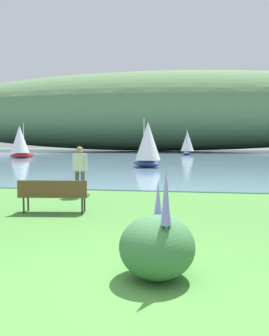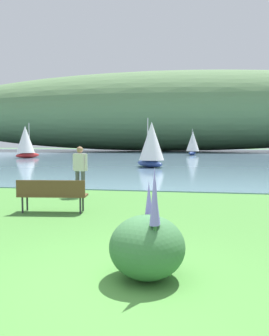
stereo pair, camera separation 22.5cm
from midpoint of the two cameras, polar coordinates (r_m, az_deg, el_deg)
name	(u,v)px [view 1 (the left image)]	position (r m, az deg, el deg)	size (l,w,h in m)	color
ground_plane	(120,291)	(4.47, -4.03, -20.08)	(200.00, 200.00, 0.00)	#478438
bay_water	(180,154)	(52.55, 7.55, 2.32)	(180.00, 80.00, 0.04)	#6B8EA8
distant_hillside	(155,112)	(73.78, 3.38, 9.40)	(114.74, 28.00, 16.63)	#567A4C
park_bench_near_camera	(54,193)	(9.09, -14.22, -4.17)	(1.84, 0.69, 0.88)	brown
person_at_shoreline	(80,168)	(11.56, -9.79, -0.03)	(0.58, 0.34, 1.71)	#4C4C51
echium_bush_mid_cluster	(157,245)	(4.68, 2.45, -12.96)	(1.03, 1.03, 1.55)	#386B3D
sailboat_nearest_to_shore	(148,144)	(24.34, 1.97, 4.07)	(2.77, 2.95, 3.59)	navy
sailboat_mid_bay	(20,141)	(41.03, -18.94, 4.27)	(2.63, 3.59, 4.07)	#B22323
sailboat_toward_hillside	(187,143)	(49.26, 8.79, 4.23)	(2.18, 3.27, 3.72)	navy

